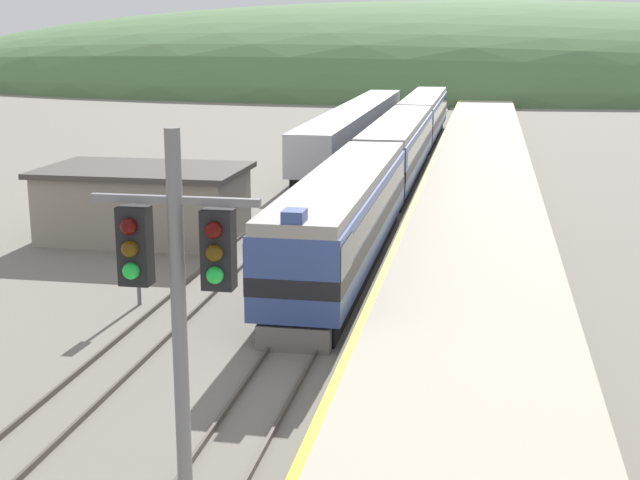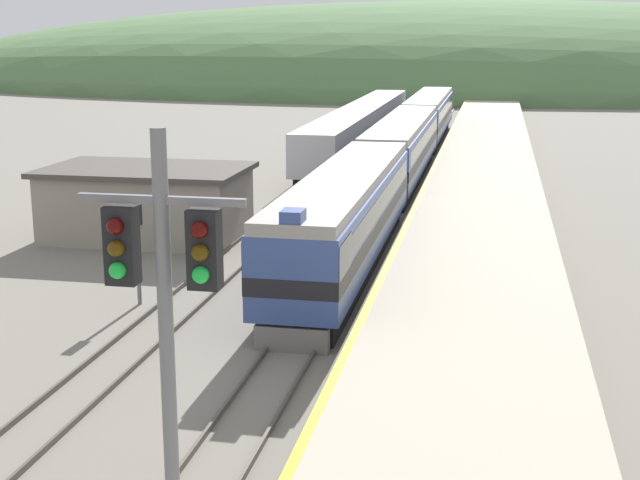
{
  "view_description": "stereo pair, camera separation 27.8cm",
  "coord_description": "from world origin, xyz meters",
  "px_view_note": "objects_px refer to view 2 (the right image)",
  "views": [
    {
      "loc": [
        5.36,
        -5.6,
        9.3
      ],
      "look_at": [
        -0.08,
        23.5,
        2.29
      ],
      "focal_mm": 50.0,
      "sensor_mm": 36.0,
      "label": 1
    },
    {
      "loc": [
        5.63,
        -5.55,
        9.3
      ],
      "look_at": [
        -0.08,
        23.5,
        2.29
      ],
      "focal_mm": 50.0,
      "sensor_mm": 36.0,
      "label": 2
    }
  ],
  "objects_px": {
    "siding_train": "(361,127)",
    "carriage_third": "(429,115)",
    "express_train_lead_car": "(345,217)",
    "signal_post_siding": "(136,232)",
    "carriage_second": "(402,148)",
    "signal_mast_main": "(166,344)"
  },
  "relations": [
    {
      "from": "carriage_second",
      "to": "siding_train",
      "type": "distance_m",
      "value": 15.18
    },
    {
      "from": "siding_train",
      "to": "carriage_third",
      "type": "bearing_deg",
      "value": 58.47
    },
    {
      "from": "carriage_second",
      "to": "signal_mast_main",
      "type": "bearing_deg",
      "value": -87.99
    },
    {
      "from": "carriage_third",
      "to": "signal_mast_main",
      "type": "height_order",
      "value": "signal_mast_main"
    },
    {
      "from": "carriage_second",
      "to": "carriage_third",
      "type": "height_order",
      "value": "same"
    },
    {
      "from": "carriage_third",
      "to": "siding_train",
      "type": "distance_m",
      "value": 9.09
    },
    {
      "from": "carriage_third",
      "to": "siding_train",
      "type": "bearing_deg",
      "value": -121.53
    },
    {
      "from": "carriage_second",
      "to": "express_train_lead_car",
      "type": "bearing_deg",
      "value": -90.0
    },
    {
      "from": "carriage_second",
      "to": "siding_train",
      "type": "bearing_deg",
      "value": 108.24
    },
    {
      "from": "carriage_second",
      "to": "carriage_third",
      "type": "relative_size",
      "value": 1.0
    },
    {
      "from": "carriage_third",
      "to": "express_train_lead_car",
      "type": "bearing_deg",
      "value": -90.0
    },
    {
      "from": "signal_post_siding",
      "to": "carriage_second",
      "type": "bearing_deg",
      "value": 77.25
    },
    {
      "from": "express_train_lead_car",
      "to": "carriage_third",
      "type": "relative_size",
      "value": 0.93
    },
    {
      "from": "siding_train",
      "to": "signal_post_siding",
      "type": "bearing_deg",
      "value": -92.02
    },
    {
      "from": "siding_train",
      "to": "signal_mast_main",
      "type": "xyz_separation_m",
      "value": [
        6.33,
        -59.47,
        3.58
      ]
    },
    {
      "from": "carriage_second",
      "to": "signal_mast_main",
      "type": "distance_m",
      "value": 45.2
    },
    {
      "from": "signal_mast_main",
      "to": "signal_post_siding",
      "type": "height_order",
      "value": "signal_mast_main"
    },
    {
      "from": "carriage_second",
      "to": "signal_post_siding",
      "type": "bearing_deg",
      "value": -102.75
    },
    {
      "from": "express_train_lead_car",
      "to": "signal_post_siding",
      "type": "distance_m",
      "value": 8.61
    },
    {
      "from": "carriage_third",
      "to": "signal_mast_main",
      "type": "distance_m",
      "value": 67.31
    },
    {
      "from": "carriage_third",
      "to": "signal_post_siding",
      "type": "xyz_separation_m",
      "value": [
        -6.23,
        -49.69,
        0.47
      ]
    },
    {
      "from": "express_train_lead_car",
      "to": "siding_train",
      "type": "distance_m",
      "value": 36.34
    }
  ]
}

